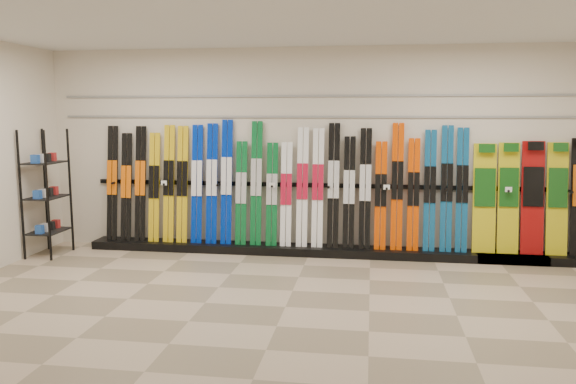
# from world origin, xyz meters

# --- Properties ---
(floor) EXTENTS (8.00, 8.00, 0.00)m
(floor) POSITION_xyz_m (0.00, 0.00, 0.00)
(floor) COLOR #87765D
(floor) RESTS_ON ground
(back_wall) EXTENTS (8.00, 0.00, 8.00)m
(back_wall) POSITION_xyz_m (0.00, 2.50, 1.50)
(back_wall) COLOR beige
(back_wall) RESTS_ON floor
(ceiling) EXTENTS (8.00, 8.00, 0.00)m
(ceiling) POSITION_xyz_m (0.00, 0.00, 3.00)
(ceiling) COLOR silver
(ceiling) RESTS_ON back_wall
(ski_rack_base) EXTENTS (8.00, 0.40, 0.12)m
(ski_rack_base) POSITION_xyz_m (0.22, 2.28, 0.06)
(ski_rack_base) COLOR black
(ski_rack_base) RESTS_ON floor
(skis) EXTENTS (5.36, 0.24, 1.84)m
(skis) POSITION_xyz_m (-0.46, 2.33, 0.97)
(skis) COLOR black
(skis) RESTS_ON ski_rack_base
(snowboards) EXTENTS (1.58, 0.25, 1.60)m
(snowboards) POSITION_xyz_m (3.09, 2.36, 0.89)
(snowboards) COLOR gold
(snowboards) RESTS_ON ski_rack_base
(accessory_rack) EXTENTS (0.40, 0.60, 1.83)m
(accessory_rack) POSITION_xyz_m (-3.75, 1.70, 0.91)
(accessory_rack) COLOR black
(accessory_rack) RESTS_ON floor
(slatwall_rail_0) EXTENTS (7.60, 0.02, 0.03)m
(slatwall_rail_0) POSITION_xyz_m (0.00, 2.48, 2.00)
(slatwall_rail_0) COLOR gray
(slatwall_rail_0) RESTS_ON back_wall
(slatwall_rail_1) EXTENTS (7.60, 0.02, 0.03)m
(slatwall_rail_1) POSITION_xyz_m (0.00, 2.48, 2.30)
(slatwall_rail_1) COLOR gray
(slatwall_rail_1) RESTS_ON back_wall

